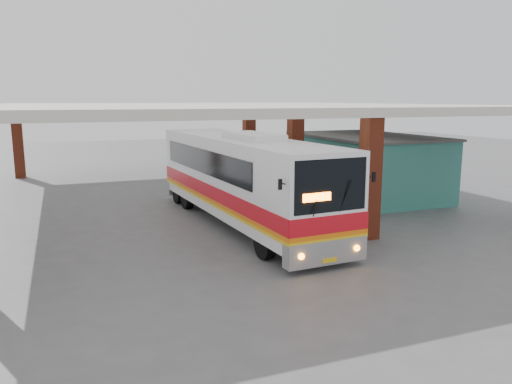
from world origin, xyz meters
The scene contains 8 objects.
ground centered at (0.00, 0.00, 0.00)m, with size 90.00×90.00×0.00m, color #515154.
brick_columns centered at (1.43, 5.00, 2.17)m, with size 20.10×21.60×4.35m.
canopy_roof centered at (0.50, 6.50, 4.50)m, with size 21.00×23.00×0.30m, color beige.
shop_building centered at (7.49, 4.00, 1.56)m, with size 5.20×8.20×3.11m.
coach_bus centered at (-0.48, 0.56, 1.82)m, with size 3.44×12.75×3.67m.
motorcycle centered at (4.70, 1.55, 0.48)m, with size 0.63×1.81×0.95m, color black.
pedestrian centered at (3.00, -0.70, 0.77)m, with size 0.56×0.37×1.53m, color red.
red_chair centered at (4.68, 6.84, 0.40)m, with size 0.48×0.48×0.86m.
Camera 1 is at (-7.04, -17.61, 4.89)m, focal length 35.00 mm.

